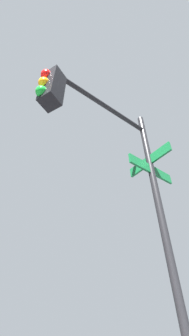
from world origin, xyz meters
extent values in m
cylinder|color=black|center=(-7.20, -7.06, 2.68)|extent=(0.12, 0.12, 5.36)
cylinder|color=black|center=(-6.78, -6.08, 4.96)|extent=(0.92, 2.00, 0.09)
cube|color=black|center=(-6.36, -5.10, 4.51)|extent=(0.28, 0.28, 0.80)
sphere|color=red|center=(-6.30, -4.96, 4.76)|extent=(0.18, 0.18, 0.18)
sphere|color=orange|center=(-6.30, -4.96, 4.51)|extent=(0.18, 0.18, 0.18)
sphere|color=green|center=(-6.30, -4.96, 4.26)|extent=(0.18, 0.18, 0.18)
cube|color=#0F5128|center=(-7.20, -7.06, 3.87)|extent=(0.47, 1.03, 0.20)
cube|color=#0F5128|center=(-7.20, -7.06, 4.09)|extent=(0.94, 0.43, 0.20)
camera|label=1|loc=(-7.88, -3.83, 1.35)|focal=23.10mm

